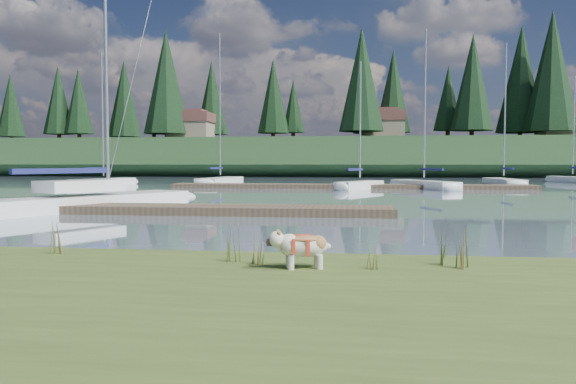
# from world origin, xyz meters

# --- Properties ---
(ground) EXTENTS (200.00, 200.00, 0.00)m
(ground) POSITION_xyz_m (0.00, 30.00, 0.00)
(ground) COLOR gray
(ground) RESTS_ON ground
(bank) EXTENTS (60.00, 9.00, 0.35)m
(bank) POSITION_xyz_m (0.00, -6.00, 0.17)
(bank) COLOR #425421
(bank) RESTS_ON ground
(ridge) EXTENTS (200.00, 20.00, 5.00)m
(ridge) POSITION_xyz_m (0.00, 73.00, 2.50)
(ridge) COLOR #1C361B
(ridge) RESTS_ON ground
(bulldog) EXTENTS (0.91, 0.49, 0.54)m
(bulldog) POSITION_xyz_m (1.92, -2.89, 0.69)
(bulldog) COLOR silver
(bulldog) RESTS_ON bank
(sailboat_main) EXTENTS (6.25, 10.05, 14.53)m
(sailboat_main) POSITION_xyz_m (-7.57, 11.09, 0.42)
(sailboat_main) COLOR white
(sailboat_main) RESTS_ON ground
(dock_near) EXTENTS (16.00, 2.00, 0.30)m
(dock_near) POSITION_xyz_m (-4.00, 9.00, 0.15)
(dock_near) COLOR #4C3D2C
(dock_near) RESTS_ON ground
(dock_far) EXTENTS (26.00, 2.20, 0.30)m
(dock_far) POSITION_xyz_m (2.00, 30.00, 0.15)
(dock_far) COLOR #4C3D2C
(dock_far) RESTS_ON ground
(sailboat_bg_0) EXTENTS (3.22, 7.55, 10.82)m
(sailboat_bg_0) POSITION_xyz_m (-17.64, 32.94, 0.32)
(sailboat_bg_0) COLOR white
(sailboat_bg_0) RESTS_ON ground
(sailboat_bg_1) EXTENTS (2.54, 8.98, 13.12)m
(sailboat_bg_1) POSITION_xyz_m (-9.18, 37.64, 0.33)
(sailboat_bg_1) COLOR white
(sailboat_bg_1) RESTS_ON ground
(sailboat_bg_2) EXTENTS (3.82, 5.66, 9.00)m
(sailboat_bg_2) POSITION_xyz_m (3.03, 29.17, 0.34)
(sailboat_bg_2) COLOR white
(sailboat_bg_2) RESTS_ON ground
(sailboat_bg_3) EXTENTS (4.82, 7.64, 11.44)m
(sailboat_bg_3) POSITION_xyz_m (7.05, 30.88, 0.32)
(sailboat_bg_3) COLOR white
(sailboat_bg_3) RESTS_ON ground
(sailboat_bg_4) EXTENTS (1.94, 7.90, 11.56)m
(sailboat_bg_4) POSITION_xyz_m (14.33, 37.10, 0.33)
(sailboat_bg_4) COLOR white
(sailboat_bg_4) RESTS_ON ground
(sailboat_bg_5) EXTENTS (3.12, 6.94, 9.90)m
(sailboat_bg_5) POSITION_xyz_m (22.21, 44.59, 0.32)
(sailboat_bg_5) COLOR white
(sailboat_bg_5) RESTS_ON ground
(weed_0) EXTENTS (0.17, 0.14, 0.65)m
(weed_0) POSITION_xyz_m (0.83, -2.47, 0.62)
(weed_0) COLOR #475B23
(weed_0) RESTS_ON bank
(weed_1) EXTENTS (0.17, 0.14, 0.49)m
(weed_1) POSITION_xyz_m (1.25, -2.64, 0.55)
(weed_1) COLOR #475B23
(weed_1) RESTS_ON bank
(weed_2) EXTENTS (0.17, 0.14, 0.57)m
(weed_2) POSITION_xyz_m (3.98, -2.35, 0.59)
(weed_2) COLOR #475B23
(weed_2) RESTS_ON bank
(weed_3) EXTENTS (0.17, 0.14, 0.65)m
(weed_3) POSITION_xyz_m (-2.28, -2.10, 0.62)
(weed_3) COLOR #475B23
(weed_3) RESTS_ON bank
(weed_4) EXTENTS (0.17, 0.14, 0.37)m
(weed_4) POSITION_xyz_m (2.92, -2.83, 0.50)
(weed_4) COLOR #475B23
(weed_4) RESTS_ON bank
(weed_5) EXTENTS (0.17, 0.14, 0.69)m
(weed_5) POSITION_xyz_m (4.16, -2.62, 0.64)
(weed_5) COLOR #475B23
(weed_5) RESTS_ON bank
(mud_lip) EXTENTS (60.00, 0.50, 0.14)m
(mud_lip) POSITION_xyz_m (0.00, -1.60, 0.07)
(mud_lip) COLOR #33281C
(mud_lip) RESTS_ON ground
(conifer_1) EXTENTS (4.40, 4.40, 11.30)m
(conifer_1) POSITION_xyz_m (-40.00, 71.00, 11.28)
(conifer_1) COLOR #382619
(conifer_1) RESTS_ON ridge
(conifer_2) EXTENTS (6.60, 6.60, 16.05)m
(conifer_2) POSITION_xyz_m (-25.00, 68.00, 13.54)
(conifer_2) COLOR #382619
(conifer_2) RESTS_ON ridge
(conifer_3) EXTENTS (4.84, 4.84, 12.25)m
(conifer_3) POSITION_xyz_m (-10.00, 72.00, 11.74)
(conifer_3) COLOR #382619
(conifer_3) RESTS_ON ridge
(conifer_4) EXTENTS (6.16, 6.16, 15.10)m
(conifer_4) POSITION_xyz_m (3.00, 66.00, 13.09)
(conifer_4) COLOR #382619
(conifer_4) RESTS_ON ridge
(conifer_5) EXTENTS (3.96, 3.96, 10.35)m
(conifer_5) POSITION_xyz_m (15.00, 70.00, 10.83)
(conifer_5) COLOR #382619
(conifer_5) RESTS_ON ridge
(conifer_6) EXTENTS (7.04, 7.04, 17.00)m
(conifer_6) POSITION_xyz_m (28.00, 68.00, 13.99)
(conifer_6) COLOR #382619
(conifer_6) RESTS_ON ridge
(house_0) EXTENTS (6.30, 5.30, 4.65)m
(house_0) POSITION_xyz_m (-22.00, 70.00, 7.31)
(house_0) COLOR gray
(house_0) RESTS_ON ridge
(house_1) EXTENTS (6.30, 5.30, 4.65)m
(house_1) POSITION_xyz_m (6.00, 71.00, 7.31)
(house_1) COLOR gray
(house_1) RESTS_ON ridge
(house_2) EXTENTS (6.30, 5.30, 4.65)m
(house_2) POSITION_xyz_m (30.00, 69.00, 7.31)
(house_2) COLOR gray
(house_2) RESTS_ON ridge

